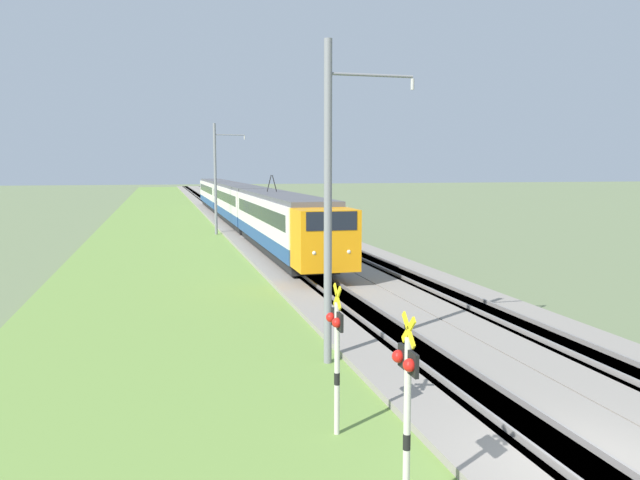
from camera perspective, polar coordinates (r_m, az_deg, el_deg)
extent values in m
cube|color=gray|center=(59.66, -7.58, 1.42)|extent=(240.00, 4.40, 0.30)
cube|color=gray|center=(60.35, -3.38, 1.53)|extent=(240.00, 4.40, 0.30)
cube|color=#4C4238|center=(59.66, -7.58, 1.42)|extent=(240.00, 1.57, 0.30)
cube|color=gray|center=(59.58, -8.10, 1.62)|extent=(240.00, 0.07, 0.15)
cube|color=gray|center=(59.70, -7.08, 1.65)|extent=(240.00, 0.07, 0.15)
cube|color=#4C4238|center=(60.35, -3.38, 1.53)|extent=(240.00, 1.57, 0.30)
cube|color=gray|center=(60.23, -3.88, 1.73)|extent=(240.00, 0.07, 0.15)
cube|color=gray|center=(60.44, -2.88, 1.75)|extent=(240.00, 0.07, 0.15)
cube|color=olive|center=(59.26, -13.14, 1.18)|extent=(240.00, 13.32, 0.12)
cube|color=orange|center=(27.75, 0.45, 0.08)|extent=(2.26, 2.70, 2.70)
cube|color=black|center=(27.34, 0.63, 1.88)|extent=(1.63, 2.25, 0.81)
sphere|color=#F2EAC6|center=(26.58, -0.56, -1.18)|extent=(0.20, 0.20, 0.20)
sphere|color=#F2EAC6|center=(26.99, 2.63, -1.07)|extent=(0.20, 0.20, 0.20)
cube|color=navy|center=(38.10, -3.65, 0.38)|extent=(18.87, 2.81, 0.76)
cube|color=silver|center=(37.98, -3.66, 2.41)|extent=(18.87, 2.81, 1.94)
cube|color=black|center=(37.97, -3.66, 2.64)|extent=(17.36, 2.83, 0.82)
cube|color=#515156|center=(37.91, -3.67, 4.06)|extent=(18.87, 2.59, 0.25)
cube|color=black|center=(38.18, -3.64, -0.59)|extent=(17.92, 2.39, 0.55)
cylinder|color=black|center=(30.64, -1.93, -2.08)|extent=(0.86, 0.12, 0.86)
cylinder|color=black|center=(30.89, 0.00, -2.00)|extent=(0.86, 0.12, 0.86)
cube|color=navy|center=(58.38, -7.46, 2.52)|extent=(21.13, 2.81, 0.76)
cube|color=silver|center=(58.30, -7.48, 3.84)|extent=(21.13, 2.81, 1.94)
cube|color=black|center=(58.29, -7.48, 4.00)|extent=(19.44, 2.83, 0.82)
cube|color=#515156|center=(58.26, -7.50, 4.92)|extent=(21.13, 2.59, 0.25)
cube|color=black|center=(58.43, -7.45, 1.88)|extent=(20.07, 2.39, 0.55)
cube|color=navy|center=(79.95, -9.38, 3.59)|extent=(21.13, 2.81, 0.76)
cube|color=silver|center=(79.89, -9.40, 4.56)|extent=(21.13, 2.81, 1.94)
cube|color=black|center=(79.89, -9.40, 4.67)|extent=(19.44, 2.83, 0.82)
cube|color=#515156|center=(79.86, -9.41, 5.34)|extent=(21.13, 2.59, 0.25)
cube|color=black|center=(79.99, -9.37, 3.12)|extent=(20.07, 2.39, 0.55)
cylinder|color=black|center=(40.64, -4.68, 5.18)|extent=(0.06, 0.33, 1.08)
cylinder|color=black|center=(40.70, -4.19, 5.19)|extent=(0.06, 0.33, 1.08)
cube|color=black|center=(30.91, -0.96, -3.65)|extent=(0.10, 0.10, 0.00)
cylinder|color=beige|center=(10.08, 7.95, -17.03)|extent=(0.11, 0.11, 2.98)
cylinder|color=black|center=(10.14, 7.93, -17.80)|extent=(0.12, 0.12, 0.25)
cube|color=black|center=(9.68, 8.06, -10.83)|extent=(0.70, 0.06, 0.36)
sphere|color=red|center=(9.46, 8.19, -11.26)|extent=(0.20, 0.20, 0.20)
sphere|color=red|center=(9.85, 7.17, -10.51)|extent=(0.20, 0.20, 0.20)
cube|color=yellow|center=(9.55, 8.10, -8.14)|extent=(0.49, 0.03, 0.49)
cube|color=yellow|center=(9.55, 8.10, -8.14)|extent=(0.49, 0.03, 0.49)
cylinder|color=beige|center=(12.86, 1.56, -11.96)|extent=(0.11, 0.11, 2.85)
cylinder|color=black|center=(12.90, 1.56, -12.56)|extent=(0.12, 0.12, 0.25)
cube|color=black|center=(12.55, 1.58, -7.30)|extent=(0.70, 0.06, 0.36)
sphere|color=red|center=(12.33, 1.55, -7.56)|extent=(0.20, 0.20, 0.20)
sphere|color=red|center=(12.74, 0.99, -7.09)|extent=(0.20, 0.20, 0.20)
cube|color=yellow|center=(12.45, 1.59, -5.20)|extent=(0.49, 0.03, 0.49)
cube|color=yellow|center=(12.45, 1.59, -5.20)|extent=(0.49, 0.03, 0.49)
cylinder|color=slate|center=(16.89, 0.73, 2.98)|extent=(0.22, 0.22, 8.90)
cylinder|color=slate|center=(17.38, 4.69, 14.79)|extent=(0.08, 2.40, 0.08)
cylinder|color=#B2ADA8|center=(17.78, 8.45, 13.91)|extent=(0.10, 0.10, 0.30)
cylinder|color=slate|center=(51.04, -9.55, 5.42)|extent=(0.22, 0.22, 9.03)
cylinder|color=slate|center=(51.21, -8.27, 9.50)|extent=(0.08, 2.40, 0.08)
cylinder|color=#B2ADA8|center=(51.35, -6.92, 9.29)|extent=(0.10, 0.10, 0.30)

